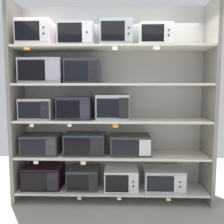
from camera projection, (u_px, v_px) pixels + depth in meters
back_panel at (112, 102)px, 3.46m from camera, size 2.82×0.04×2.74m
upright_left at (17, 103)px, 3.23m from camera, size 0.05×0.49×2.74m
upright_right at (210, 103)px, 3.16m from camera, size 0.05×0.49×2.74m
shelf_0 at (112, 188)px, 3.32m from camera, size 2.62×0.49×0.03m
microwave_0 at (44, 176)px, 3.32m from camera, size 0.53×0.40×0.31m
microwave_1 at (84, 177)px, 3.31m from camera, size 0.43×0.39×0.28m
microwave_2 at (121, 178)px, 3.29m from camera, size 0.46×0.43×0.28m
microwave_3 at (163, 178)px, 3.28m from camera, size 0.55×0.42×0.28m
price_tag_0 at (79, 198)px, 3.08m from camera, size 0.05×0.00×0.03m
price_tag_1 at (119, 199)px, 3.07m from camera, size 0.05×0.00×0.03m
price_tag_2 at (169, 200)px, 3.05m from camera, size 0.06×0.00×0.03m
shelf_1 at (112, 155)px, 3.27m from camera, size 2.62×0.49×0.03m
microwave_4 at (42, 144)px, 3.28m from camera, size 0.51×0.41×0.27m
microwave_5 at (85, 144)px, 3.26m from camera, size 0.56×0.37×0.29m
microwave_6 at (130, 144)px, 3.24m from camera, size 0.55×0.38×0.27m
price_tag_3 at (36, 162)px, 3.05m from camera, size 0.06×0.00×0.04m
price_tag_4 at (83, 163)px, 3.04m from camera, size 0.07×0.00×0.05m
shelf_2 at (112, 120)px, 3.22m from camera, size 2.62×0.49×0.03m
microwave_7 at (38, 109)px, 3.23m from camera, size 0.43×0.42×0.29m
microwave_8 at (75, 108)px, 3.21m from camera, size 0.46×0.39×0.31m
microwave_9 at (113, 107)px, 3.20m from camera, size 0.45×0.37×0.34m
price_tag_5 at (32, 126)px, 3.01m from camera, size 0.05×0.00×0.04m
price_tag_6 at (70, 125)px, 2.99m from camera, size 0.05×0.00×0.03m
price_tag_7 at (116, 126)px, 2.97m from camera, size 0.07×0.00×0.04m
shelf_3 at (112, 85)px, 3.17m from camera, size 2.62×0.49×0.03m
microwave_10 at (42, 71)px, 3.18m from camera, size 0.58×0.36×0.34m
microwave_11 at (83, 72)px, 3.16m from camera, size 0.47×0.35×0.32m
shelf_4 at (112, 48)px, 3.12m from camera, size 2.62×0.49×0.03m
microwave_12 at (37, 35)px, 3.13m from camera, size 0.45×0.43×0.34m
microwave_13 at (77, 36)px, 3.12m from camera, size 0.47×0.37×0.30m
microwave_14 at (117, 34)px, 3.10m from camera, size 0.42×0.38×0.33m
microwave_15 at (155, 36)px, 3.09m from camera, size 0.42×0.34×0.29m
price_tag_8 at (27, 48)px, 2.91m from camera, size 0.08×0.00×0.04m
price_tag_9 at (115, 48)px, 2.88m from camera, size 0.06×0.00×0.05m
price_tag_10 at (157, 48)px, 2.86m from camera, size 0.08×0.00×0.04m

